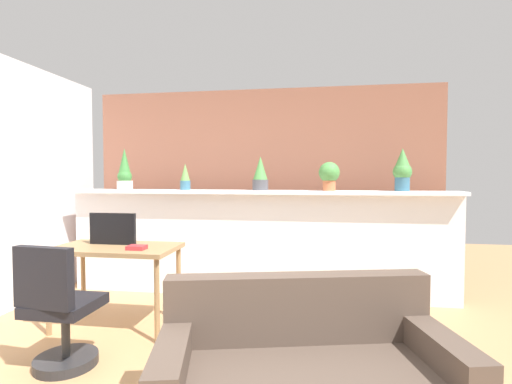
% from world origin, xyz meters
% --- Properties ---
extents(divider_wall, '(4.43, 0.16, 1.19)m').
position_xyz_m(divider_wall, '(0.00, 2.00, 0.59)').
color(divider_wall, white).
rests_on(divider_wall, ground).
extents(plant_shelf, '(4.43, 0.32, 0.04)m').
position_xyz_m(plant_shelf, '(0.00, 1.96, 1.21)').
color(plant_shelf, white).
rests_on(plant_shelf, divider_wall).
extents(brick_wall_behind, '(4.43, 0.10, 2.50)m').
position_xyz_m(brick_wall_behind, '(0.00, 2.60, 1.25)').
color(brick_wall_behind, '#935B47').
rests_on(brick_wall_behind, ground).
extents(potted_plant_0, '(0.18, 0.18, 0.49)m').
position_xyz_m(potted_plant_0, '(-1.59, 1.96, 1.44)').
color(potted_plant_0, silver).
rests_on(potted_plant_0, plant_shelf).
extents(potted_plant_1, '(0.12, 0.12, 0.31)m').
position_xyz_m(potted_plant_1, '(-0.84, 1.97, 1.37)').
color(potted_plant_1, '#386B84').
rests_on(potted_plant_1, plant_shelf).
extents(potted_plant_2, '(0.18, 0.18, 0.39)m').
position_xyz_m(potted_plant_2, '(0.05, 1.99, 1.41)').
color(potted_plant_2, '#4C4C51').
rests_on(potted_plant_2, plant_shelf).
extents(potted_plant_3, '(0.23, 0.23, 0.32)m').
position_xyz_m(potted_plant_3, '(0.82, 1.95, 1.41)').
color(potted_plant_3, '#C66B42').
rests_on(potted_plant_3, plant_shelf).
extents(potted_plant_4, '(0.20, 0.20, 0.46)m').
position_xyz_m(potted_plant_4, '(1.60, 1.99, 1.46)').
color(potted_plant_4, '#386B84').
rests_on(potted_plant_4, plant_shelf).
extents(desk, '(1.10, 0.60, 0.75)m').
position_xyz_m(desk, '(-1.11, 0.89, 0.67)').
color(desk, '#99754C').
rests_on(desk, ground).
extents(tv_monitor, '(0.45, 0.04, 0.29)m').
position_xyz_m(tv_monitor, '(-1.19, 0.97, 0.90)').
color(tv_monitor, black).
rests_on(tv_monitor, desk).
extents(office_chair, '(0.46, 0.47, 0.91)m').
position_xyz_m(office_chair, '(-1.12, 0.13, 0.39)').
color(office_chair, '#262628').
rests_on(office_chair, ground).
extents(side_cube_shelf, '(0.40, 0.41, 0.50)m').
position_xyz_m(side_cube_shelf, '(-0.18, 0.74, 0.25)').
color(side_cube_shelf, silver).
rests_on(side_cube_shelf, ground).
extents(book_on_desk, '(0.15, 0.12, 0.04)m').
position_xyz_m(book_on_desk, '(-0.85, 0.77, 0.77)').
color(book_on_desk, '#B22D33').
rests_on(book_on_desk, desk).
extents(couch, '(1.70, 1.11, 0.80)m').
position_xyz_m(couch, '(0.64, -0.28, 0.28)').
color(couch, brown).
rests_on(couch, ground).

